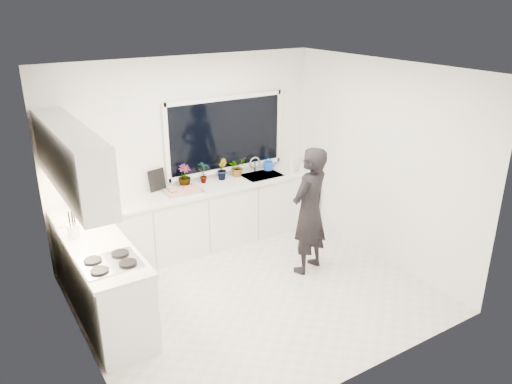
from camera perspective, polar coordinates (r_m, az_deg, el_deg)
floor at (r=6.29m, az=-0.26°, el=-11.55°), size 4.00×3.50×0.02m
wall_back at (r=7.14m, az=-7.80°, el=4.40°), size 4.00×0.02×2.70m
wall_left at (r=4.99m, az=-20.32°, el=-4.36°), size 0.02×3.50×2.70m
wall_right at (r=6.88m, az=14.08°, el=3.31°), size 0.02×3.50×2.70m
ceiling at (r=5.33m, az=-0.31°, el=13.85°), size 4.00×3.50×0.02m
window at (r=7.31m, az=-3.47°, el=6.59°), size 1.80×0.02×1.00m
base_cabinets_back at (r=7.20m, az=-6.40°, el=-3.15°), size 3.92×0.58×0.88m
base_cabinets_left at (r=5.78m, az=-16.65°, el=-10.52°), size 0.58×1.60×0.88m
countertop_back at (r=7.01m, az=-6.52°, el=0.25°), size 3.94×0.62×0.04m
countertop_left at (r=5.56m, az=-17.14°, el=-6.47°), size 0.62×1.60×0.04m
upper_cabinets at (r=5.50m, az=-20.41°, el=3.58°), size 0.34×2.10×0.70m
sink at (r=7.51m, az=0.66°, el=1.59°), size 0.58×0.42×0.14m
faucet at (r=7.62m, az=-0.15°, el=3.16°), size 0.03×0.03×0.22m
stovetop at (r=5.23m, az=-16.32°, el=-7.74°), size 0.56×0.48×0.03m
person at (r=6.44m, az=6.11°, el=-2.16°), size 0.72×0.58×1.70m
pizza_tray at (r=6.88m, az=-8.39°, el=0.06°), size 0.52×0.39×0.03m
pizza at (r=6.88m, az=-8.40°, el=0.19°), size 0.47×0.35×0.01m
watering_can at (r=7.71m, az=1.40°, el=3.03°), size 0.15×0.15×0.13m
paper_towel_roll at (r=6.63m, az=-17.78°, el=-0.54°), size 0.13×0.13×0.26m
knife_block at (r=6.62m, az=-19.96°, el=-1.03°), size 0.13×0.11×0.22m
utensil_crock at (r=5.88m, az=-20.15°, el=-4.19°), size 0.16×0.16×0.16m
picture_frame_large at (r=6.76m, az=-17.85°, el=-0.04°), size 0.22×0.05×0.28m
picture_frame_small at (r=6.98m, az=-11.25°, el=1.37°), size 0.25×0.07×0.30m
herb_plants at (r=7.25m, az=-4.63°, el=2.48°), size 1.10×0.28×0.33m
soap_bottles at (r=7.60m, az=4.44°, el=3.21°), size 0.32×0.15×0.29m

